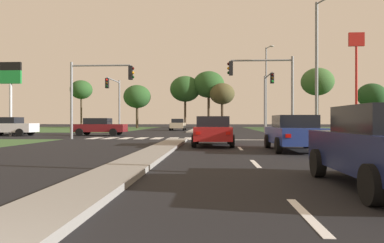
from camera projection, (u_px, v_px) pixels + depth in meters
The scene contains 39 objects.
ground_plane at pixel (187, 136), 31.84m from camera, with size 200.00×200.00×0.00m, color black.
grass_verge_far_left at pixel (36, 129), 57.73m from camera, with size 35.00×35.00×0.01m, color #385B2D.
grass_verge_far_right at pixel (369, 129), 54.88m from camera, with size 35.00×35.00×0.01m, color #2D4C28.
median_island_near at pixel (149, 155), 12.87m from camera, with size 1.20×22.00×0.14m, color gray.
median_island_far at pixel (198, 129), 56.81m from camera, with size 1.20×36.00×0.14m, color gray.
lane_dash_near at pixel (307, 215), 4.99m from camera, with size 0.14×2.00×0.01m, color silver.
lane_dash_second at pixel (255, 164), 10.98m from camera, with size 0.14×2.00×0.01m, color silver.
lane_dash_third at pixel (240, 148), 16.97m from camera, with size 0.14×2.00×0.01m, color silver.
lane_dash_fourth at pixel (233, 141), 22.96m from camera, with size 0.14×2.00×0.01m, color silver.
edge_line_right at pixel (339, 156), 13.49m from camera, with size 0.14×24.00×0.01m, color silver.
stop_bar_near at pixel (236, 140), 24.64m from camera, with size 6.40×0.50×0.01m, color silver.
crosswalk_bar_near at pixel (95, 138), 27.01m from camera, with size 0.70×2.80×0.01m, color silver.
crosswalk_bar_second at pixel (110, 138), 26.95m from camera, with size 0.70×2.80×0.01m, color silver.
crosswalk_bar_third at pixel (126, 138), 26.88m from camera, with size 0.70×2.80×0.01m, color silver.
crosswalk_bar_fourth at pixel (141, 138), 26.82m from camera, with size 0.70×2.80×0.01m, color silver.
crosswalk_bar_fifth at pixel (157, 138), 26.75m from camera, with size 0.70×2.80×0.01m, color silver.
crosswalk_bar_sixth at pixel (173, 138), 26.69m from camera, with size 0.70×2.80×0.01m, color silver.
crosswalk_bar_seventh at pixel (189, 138), 26.62m from camera, with size 0.70×2.80×0.01m, color silver.
car_black_near at pixel (6, 126), 34.42m from camera, with size 4.14×2.08×1.53m.
car_red_second at pixel (213, 131), 18.93m from camera, with size 2.03×4.53×1.50m.
car_blue_fourth at pixel (294, 133), 15.76m from camera, with size 2.02×4.49×1.52m.
car_maroon_fifth at pixel (99, 127), 31.91m from camera, with size 4.56×2.06×1.51m.
car_beige_sixth at pixel (178, 124), 48.70m from camera, with size 1.97×4.32×1.53m.
car_white_seventh at pixel (9, 126), 31.13m from camera, with size 4.35×2.08×1.58m.
traffic_signal_far_left at pixel (115, 95), 37.08m from camera, with size 0.32×4.87×5.56m.
traffic_signal_far_right at pixel (267, 92), 36.20m from camera, with size 0.32×5.08×5.90m.
traffic_signal_near_left at pixel (95, 86), 25.58m from camera, with size 4.52×0.32×5.37m.
traffic_signal_near_right at pixel (268, 83), 24.91m from camera, with size 4.48×0.32×5.62m.
street_lamp_second at pixel (318, 62), 23.61m from camera, with size 0.97×2.26×8.95m.
street_lamp_third at pixel (267, 85), 46.11m from camera, with size 0.78×2.13×10.47m.
fastfood_pole_sign at pixel (356, 59), 43.25m from camera, with size 1.80×0.40×11.63m.
fuel_price_totem at pixel (11, 82), 30.82m from camera, with size 1.80×0.24×6.19m.
treeline_near at pixel (81, 90), 63.38m from camera, with size 3.80×3.80×8.24m.
treeline_second at pixel (137, 97), 62.73m from camera, with size 4.62×4.62×7.36m.
treeline_third at pixel (185, 89), 63.65m from camera, with size 5.23×5.23×9.00m.
treeline_fourth at pixel (209, 85), 63.02m from camera, with size 5.36×5.36×9.76m.
treeline_fifth at pixel (222, 94), 61.12m from camera, with size 4.15×4.15×7.52m.
treeline_sixth at pixel (317, 82), 63.46m from camera, with size 5.60×5.60×10.39m.
treeline_seventh at pixel (372, 95), 57.85m from camera, with size 4.42×4.42×7.14m.
Camera 1 is at (2.23, -1.77, 1.29)m, focal length 34.50 mm.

